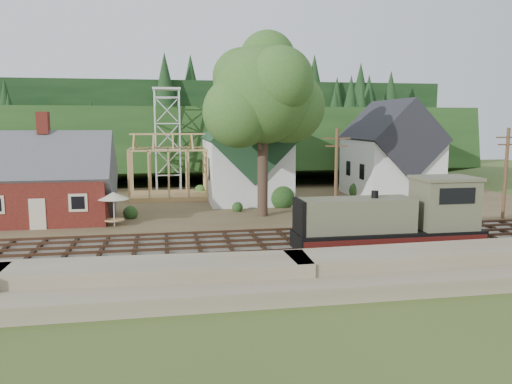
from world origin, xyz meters
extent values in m
plane|color=#384C1E|center=(0.00, 0.00, 0.00)|extent=(140.00, 140.00, 0.00)
cube|color=#7F7259|center=(0.00, -8.50, 0.00)|extent=(64.00, 5.00, 1.60)
cube|color=#726B5B|center=(0.00, 0.00, 0.08)|extent=(64.00, 11.00, 0.16)
cube|color=brown|center=(0.00, 18.00, 0.15)|extent=(64.00, 26.00, 0.30)
cube|color=#1E3F19|center=(0.00, 42.00, 0.00)|extent=(70.00, 28.96, 12.74)
cube|color=black|center=(0.00, 58.00, 0.00)|extent=(80.00, 20.00, 12.00)
cube|color=#521312|center=(-16.00, 11.00, 2.20)|extent=(10.00, 7.00, 3.80)
cube|color=#4C4C51|center=(-16.00, 11.00, 4.10)|extent=(10.80, 7.41, 7.41)
cube|color=#521312|center=(-16.00, 11.00, 8.40)|extent=(0.90, 0.90, 1.80)
cube|color=beige|center=(-16.00, 7.48, 1.50)|extent=(1.20, 0.06, 2.40)
cube|color=silver|center=(2.00, 20.00, 3.50)|extent=(8.00, 12.00, 6.40)
cube|color=#183520|center=(2.00, 20.00, 6.70)|extent=(8.40, 12.96, 8.40)
cube|color=silver|center=(2.00, 14.00, 8.70)|extent=(2.40, 2.40, 4.00)
cone|color=#183520|center=(2.00, 14.00, 12.00)|extent=(5.37, 5.37, 2.60)
cube|color=silver|center=(18.00, 19.00, 3.50)|extent=(8.00, 10.00, 6.40)
cube|color=black|center=(18.00, 19.00, 6.70)|extent=(8.40, 10.80, 8.40)
cube|color=tan|center=(-6.00, 22.00, 0.55)|extent=(8.00, 6.00, 0.50)
cube|color=tan|center=(-6.00, 22.00, 7.20)|extent=(8.00, 0.18, 0.18)
cube|color=silver|center=(-7.40, 26.60, 6.30)|extent=(0.18, 0.18, 12.00)
cube|color=silver|center=(-4.60, 26.60, 6.30)|extent=(0.18, 0.18, 12.00)
cube|color=silver|center=(-7.40, 29.40, 6.30)|extent=(0.18, 0.18, 12.00)
cube|color=silver|center=(-4.60, 29.40, 6.30)|extent=(0.18, 0.18, 12.00)
cube|color=silver|center=(-6.00, 28.00, 12.30)|extent=(3.20, 3.20, 0.25)
cylinder|color=#38281E|center=(2.00, 10.00, 4.30)|extent=(0.90, 0.90, 8.00)
sphere|color=#335921|center=(2.00, 10.00, 10.80)|extent=(8.40, 8.40, 8.40)
sphere|color=#335921|center=(4.50, 11.00, 9.80)|extent=(6.40, 6.40, 6.40)
sphere|color=#335921|center=(-0.20, 9.20, 9.30)|extent=(6.00, 6.00, 6.00)
cylinder|color=#4C331E|center=(7.00, 5.20, 4.00)|extent=(0.28, 0.28, 8.00)
cube|color=#4C331E|center=(7.00, 5.20, 7.20)|extent=(2.20, 0.12, 0.12)
cube|color=#4C331E|center=(7.00, 5.20, 6.60)|extent=(1.80, 0.12, 0.12)
cylinder|color=#4C331E|center=(22.00, 5.20, 4.00)|extent=(0.28, 0.28, 8.00)
cube|color=#4C331E|center=(22.00, 5.20, 7.20)|extent=(2.20, 0.12, 0.12)
cube|color=#4C331E|center=(22.00, 5.20, 6.60)|extent=(1.80, 0.12, 0.12)
cube|color=black|center=(7.70, -3.00, 0.34)|extent=(12.05, 2.51, 0.35)
cube|color=black|center=(7.70, -3.00, 1.06)|extent=(12.05, 2.91, 1.10)
cube|color=brown|center=(5.50, -3.00, 2.67)|extent=(7.23, 2.31, 2.11)
cube|color=brown|center=(11.52, -3.00, 3.22)|extent=(3.61, 2.81, 3.21)
cube|color=brown|center=(11.52, -3.00, 4.88)|extent=(3.82, 3.01, 0.20)
cube|color=black|center=(11.52, -4.43, 3.92)|extent=(2.41, 0.06, 1.00)
cube|color=#41100E|center=(7.70, -4.48, 1.06)|extent=(12.05, 0.04, 0.70)
cube|color=#41100E|center=(7.70, -1.52, 1.06)|extent=(12.05, 0.04, 0.70)
cylinder|color=black|center=(6.70, -3.00, 3.82)|extent=(0.44, 0.44, 0.70)
imported|color=#5897BD|center=(-12.05, 11.44, 0.96)|extent=(1.91, 4.00, 1.32)
imported|color=red|center=(23.92, 19.02, 0.90)|extent=(4.73, 3.24, 1.20)
cylinder|color=silver|center=(-10.38, 7.82, 1.52)|extent=(0.11, 0.11, 2.44)
cylinder|color=tan|center=(-10.38, 7.82, 0.80)|extent=(1.55, 1.55, 0.09)
cone|color=beige|center=(-10.38, 7.82, 2.74)|extent=(2.44, 2.44, 0.55)
camera|label=1|loc=(-6.20, -32.30, 8.47)|focal=35.00mm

